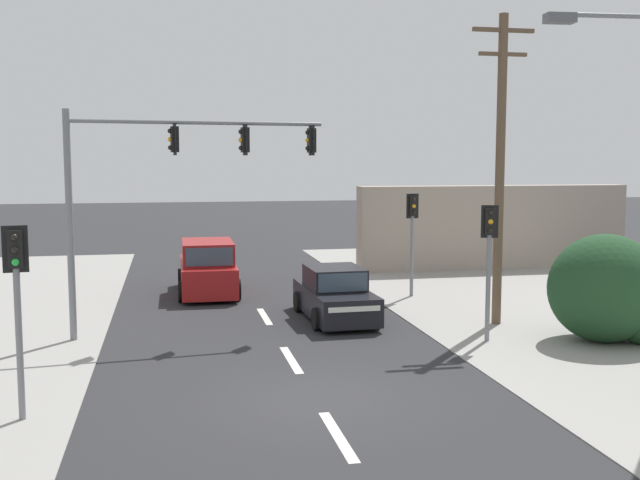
# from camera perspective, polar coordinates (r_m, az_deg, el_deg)

# --- Properties ---
(ground_plane) EXTENTS (140.00, 140.00, 0.00)m
(ground_plane) POSITION_cam_1_polar(r_m,az_deg,el_deg) (15.11, -0.35, -12.05)
(ground_plane) COLOR #28282B
(lane_dash_near) EXTENTS (0.20, 2.40, 0.01)m
(lane_dash_near) POSITION_cam_1_polar(r_m,az_deg,el_deg) (13.26, 1.37, -14.68)
(lane_dash_near) COLOR silver
(lane_dash_near) RESTS_ON ground
(lane_dash_mid) EXTENTS (0.20, 2.40, 0.01)m
(lane_dash_mid) POSITION_cam_1_polar(r_m,az_deg,el_deg) (17.94, -2.22, -9.09)
(lane_dash_mid) COLOR silver
(lane_dash_mid) RESTS_ON ground
(lane_dash_far) EXTENTS (0.20, 2.40, 0.01)m
(lane_dash_far) POSITION_cam_1_polar(r_m,az_deg,el_deg) (22.75, -4.25, -5.82)
(lane_dash_far) COLOR silver
(lane_dash_far) RESTS_ON ground
(utility_pole_midground_right) EXTENTS (1.80, 0.26, 8.72)m
(utility_pole_midground_right) POSITION_cam_1_polar(r_m,az_deg,el_deg) (21.73, 13.56, 5.66)
(utility_pole_midground_right) COLOR brown
(utility_pole_midground_right) RESTS_ON ground
(traffic_signal_mast) EXTENTS (6.85, 1.04, 6.00)m
(traffic_signal_mast) POSITION_cam_1_polar(r_m,az_deg,el_deg) (20.34, -11.91, 5.00)
(traffic_signal_mast) COLOR slate
(traffic_signal_mast) RESTS_ON ground
(pedestal_signal_right_kerb) EXTENTS (0.44, 0.31, 3.56)m
(pedestal_signal_right_kerb) POSITION_cam_1_polar(r_m,az_deg,el_deg) (19.68, 12.76, -0.71)
(pedestal_signal_right_kerb) COLOR slate
(pedestal_signal_right_kerb) RESTS_ON ground
(pedestal_signal_left_kerb) EXTENTS (0.44, 0.30, 3.56)m
(pedestal_signal_left_kerb) POSITION_cam_1_polar(r_m,az_deg,el_deg) (14.40, -22.09, -3.50)
(pedestal_signal_left_kerb) COLOR slate
(pedestal_signal_left_kerb) RESTS_ON ground
(pedestal_signal_far_median) EXTENTS (0.44, 0.30, 3.56)m
(pedestal_signal_far_median) POSITION_cam_1_polar(r_m,az_deg,el_deg) (25.75, 7.05, 0.99)
(pedestal_signal_far_median) COLOR slate
(pedestal_signal_far_median) RESTS_ON ground
(roadside_bush) EXTENTS (3.10, 2.66, 2.82)m
(roadside_bush) POSITION_cam_1_polar(r_m,az_deg,el_deg) (20.73, 21.30, -3.68)
(roadside_bush) COLOR #1E4223
(roadside_bush) RESTS_ON ground
(shopfront_wall_far) EXTENTS (12.00, 1.00, 3.60)m
(shopfront_wall_far) POSITION_cam_1_polar(r_m,az_deg,el_deg) (33.21, 13.08, 0.96)
(shopfront_wall_far) COLOR #A39384
(shopfront_wall_far) RESTS_ON ground
(sedan_kerbside_parked) EXTENTS (1.99, 4.29, 1.56)m
(sedan_kerbside_parked) POSITION_cam_1_polar(r_m,az_deg,el_deg) (22.19, 1.14, -4.27)
(sedan_kerbside_parked) COLOR black
(sedan_kerbside_parked) RESTS_ON ground
(suv_oncoming_mid) EXTENTS (2.09, 4.55, 1.90)m
(suv_oncoming_mid) POSITION_cam_1_polar(r_m,az_deg,el_deg) (26.55, -8.56, -2.21)
(suv_oncoming_mid) COLOR maroon
(suv_oncoming_mid) RESTS_ON ground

